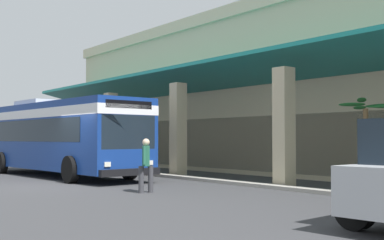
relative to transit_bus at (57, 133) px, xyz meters
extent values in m
plane|color=#38383A|center=(4.25, 6.31, -1.85)|extent=(120.00, 120.00, 0.00)
cube|color=#9E998E|center=(3.44, 3.38, -1.79)|extent=(35.98, 0.50, 0.12)
cube|color=#C6B793|center=(3.44, 13.08, 1.79)|extent=(29.99, 12.31, 7.29)
cube|color=beige|center=(3.44, 13.08, 5.74)|extent=(30.29, 12.61, 0.60)
cube|color=#C6B793|center=(-8.56, 4.00, 0.15)|extent=(0.55, 0.55, 4.01)
cube|color=#C6B793|center=(-2.56, 4.00, 0.15)|extent=(0.55, 0.55, 4.01)
cube|color=#C6B793|center=(3.44, 4.00, 0.15)|extent=(0.55, 0.55, 4.01)
cube|color=#C6B793|center=(9.43, 4.00, 0.15)|extent=(0.55, 0.55, 4.01)
cube|color=#146B66|center=(3.44, 5.32, 2.51)|extent=(29.99, 3.16, 0.82)
cube|color=#19232D|center=(3.44, 6.96, -0.45)|extent=(25.19, 0.08, 2.40)
cube|color=navy|center=(0.05, 0.00, -0.13)|extent=(11.13, 3.17, 2.75)
cube|color=white|center=(0.05, 0.00, 0.80)|extent=(11.15, 3.19, 0.36)
cube|color=#19232D|center=(-0.25, -0.01, 0.10)|extent=(9.37, 3.10, 0.90)
cube|color=#19232D|center=(5.51, 0.32, 0.00)|extent=(0.19, 2.24, 1.20)
cube|color=black|center=(5.52, 0.32, 0.97)|extent=(0.17, 1.94, 0.28)
cube|color=black|center=(5.64, 0.32, -1.40)|extent=(0.34, 2.46, 0.24)
cube|color=silver|center=(5.51, 1.21, -1.10)|extent=(0.07, 0.24, 0.16)
cube|color=silver|center=(5.61, -0.57, -1.10)|extent=(0.07, 0.24, 0.16)
cube|color=silver|center=(-1.44, -0.08, 1.37)|extent=(2.50, 1.92, 0.24)
cylinder|color=black|center=(3.60, 1.48, -1.35)|extent=(1.00, 0.30, 1.00)
cylinder|color=black|center=(3.75, -1.06, -1.35)|extent=(1.00, 0.30, 1.00)
cylinder|color=black|center=(-3.09, 1.10, -1.35)|extent=(1.00, 0.30, 1.00)
cylinder|color=black|center=(-2.95, -1.45, -1.35)|extent=(1.00, 0.30, 1.00)
cylinder|color=black|center=(15.48, -0.95, -1.47)|extent=(0.76, 0.26, 0.76)
cylinder|color=#38383D|center=(8.04, -0.75, -1.45)|extent=(0.16, 0.16, 0.80)
cylinder|color=#38383D|center=(8.06, -0.42, -1.45)|extent=(0.16, 0.16, 0.80)
cube|color=#26664C|center=(8.05, -0.58, -0.75)|extent=(0.51, 0.44, 0.60)
sphere|color=beige|center=(8.05, -0.58, -0.34)|extent=(0.22, 0.22, 0.22)
cylinder|color=#26664C|center=(8.26, -0.78, -0.72)|extent=(0.09, 0.09, 0.54)
cylinder|color=#26664C|center=(7.84, -0.39, -0.72)|extent=(0.09, 0.09, 0.54)
cube|color=#4C4742|center=(11.91, 4.94, -1.62)|extent=(0.92, 0.92, 0.47)
cylinder|color=#332319|center=(11.91, 4.94, -1.37)|extent=(0.78, 0.78, 0.02)
cylinder|color=brown|center=(11.91, 4.94, -0.35)|extent=(0.16, 0.16, 2.07)
ellipsoid|color=#1E6028|center=(12.40, 4.92, 0.76)|extent=(0.97, 0.25, 0.16)
ellipsoid|color=#1E6028|center=(12.03, 5.41, 0.77)|extent=(0.44, 0.99, 0.14)
ellipsoid|color=#1E6028|center=(11.54, 5.18, 0.75)|extent=(0.86, 0.66, 0.15)
ellipsoid|color=#1E6028|center=(11.59, 4.70, 0.83)|extent=(0.77, 0.64, 0.15)
ellipsoid|color=#1E6028|center=(12.07, 4.51, 0.93)|extent=(0.50, 0.93, 0.18)
camera|label=1|loc=(20.73, -8.70, -0.23)|focal=46.70mm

